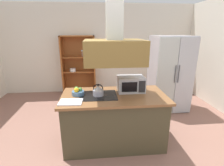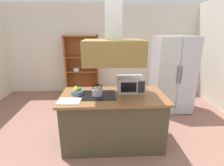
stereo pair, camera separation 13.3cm
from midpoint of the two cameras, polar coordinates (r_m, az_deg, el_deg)
The scene contains 10 objects.
ground_plane at distance 3.13m, azimuth -4.05°, elevation -20.80°, with size 7.80×7.80×0.00m, color #8E6254.
wall_back at distance 5.50m, azimuth -5.24°, elevation 11.15°, with size 6.00×0.12×2.70m, color silver.
kitchen_island at distance 3.02m, azimuth -0.65°, elevation -11.96°, with size 1.73×0.90×0.90m.
range_hood at distance 2.65m, azimuth -0.74°, elevation 12.94°, with size 0.90×0.70×1.27m.
refrigerator at distance 4.41m, azimuth 17.81°, elevation 2.97°, with size 0.90×0.78×1.81m.
dish_cabinet at distance 5.40m, azimuth -11.66°, elevation 4.72°, with size 1.00×0.40×1.78m.
kettle at distance 2.79m, azimuth -6.00°, elevation -2.60°, with size 0.17×0.17×0.20m.
cutting_board at distance 2.63m, azimuth -15.08°, elevation -6.18°, with size 0.34×0.24×0.02m, color white.
microwave at distance 2.99m, azimuth 5.01°, elevation -0.30°, with size 0.46×0.35×0.26m.
fruit_bowl at distance 2.88m, azimuth -12.67°, elevation -2.97°, with size 0.20×0.20×0.14m.
Camera 1 is at (-0.09, -2.46, 1.93)m, focal length 27.35 mm.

